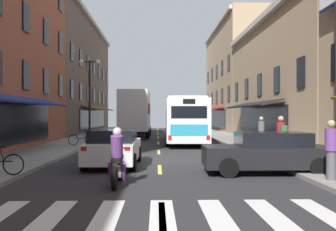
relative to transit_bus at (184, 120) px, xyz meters
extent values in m
cube|color=#28282B|center=(-1.85, -9.90, -1.70)|extent=(34.80, 80.00, 0.10)
cube|color=#DBCC4C|center=(-1.85, -19.90, -1.64)|extent=(0.14, 2.40, 0.01)
cube|color=#DBCC4C|center=(-1.85, -13.40, -1.64)|extent=(0.14, 2.40, 0.01)
cube|color=#DBCC4C|center=(-1.85, -6.90, -1.64)|extent=(0.14, 2.40, 0.01)
cube|color=#DBCC4C|center=(-1.85, -0.40, -1.64)|extent=(0.14, 2.40, 0.01)
cube|color=#DBCC4C|center=(-1.85, 6.10, -1.64)|extent=(0.14, 2.40, 0.01)
cube|color=#DBCC4C|center=(-1.85, 12.60, -1.64)|extent=(0.14, 2.40, 0.01)
cube|color=#DBCC4C|center=(-1.85, 19.10, -1.64)|extent=(0.14, 2.40, 0.01)
cube|color=#DBCC4C|center=(-1.85, 25.60, -1.64)|extent=(0.14, 2.40, 0.01)
cube|color=silver|center=(-4.05, -19.90, -1.64)|extent=(0.50, 2.80, 0.01)
cube|color=silver|center=(-2.95, -19.90, -1.64)|extent=(0.50, 2.80, 0.01)
cube|color=silver|center=(-1.85, -19.90, -1.64)|extent=(0.50, 2.80, 0.01)
cube|color=silver|center=(-0.75, -19.90, -1.64)|extent=(0.50, 2.80, 0.01)
cube|color=silver|center=(0.35, -19.90, -1.64)|extent=(0.50, 2.80, 0.01)
cube|color=silver|center=(1.45, -19.90, -1.64)|extent=(0.50, 2.80, 0.01)
cube|color=gray|center=(-7.75, -9.90, -1.58)|extent=(3.00, 80.00, 0.14)
cube|color=gray|center=(4.05, -9.90, -1.58)|extent=(3.00, 80.00, 0.14)
cube|color=navy|center=(-8.50, -9.90, 1.10)|extent=(1.38, 14.93, 0.44)
cube|color=black|center=(-9.21, -6.09, 2.55)|extent=(0.10, 1.00, 1.60)
cube|color=black|center=(-9.21, -2.28, 2.55)|extent=(0.10, 1.00, 1.60)
cube|color=black|center=(-9.21, 1.53, 2.55)|extent=(0.10, 1.00, 1.60)
cube|color=black|center=(-9.21, -6.09, 5.75)|extent=(0.10, 1.00, 1.60)
cube|color=black|center=(-9.21, -2.28, 5.75)|extent=(0.10, 1.00, 1.60)
cube|color=black|center=(-9.21, 1.53, 5.75)|extent=(0.10, 1.00, 1.60)
cube|color=black|center=(-9.21, 1.53, 8.95)|extent=(0.10, 1.00, 1.60)
cube|color=brown|center=(-13.25, 16.77, 4.71)|extent=(8.00, 26.57, 12.72)
cube|color=#B2AD9E|center=(-9.15, 16.77, 10.72)|extent=(0.44, 26.07, 0.40)
cube|color=black|center=(-9.21, 16.77, -0.10)|extent=(0.10, 16.00, 2.10)
cube|color=brown|center=(-8.50, 16.77, 1.10)|extent=(1.38, 14.93, 0.44)
cube|color=black|center=(-9.21, 5.34, 2.55)|extent=(0.10, 1.00, 1.60)
cube|color=black|center=(-9.21, 9.15, 2.55)|extent=(0.10, 1.00, 1.60)
cube|color=black|center=(-9.21, 12.96, 2.55)|extent=(0.10, 1.00, 1.60)
cube|color=black|center=(-9.21, 16.77, 2.55)|extent=(0.10, 1.00, 1.60)
cube|color=black|center=(-9.21, 20.58, 2.55)|extent=(0.10, 1.00, 1.60)
cube|color=black|center=(-9.21, 24.39, 2.55)|extent=(0.10, 1.00, 1.60)
cube|color=black|center=(-9.21, 28.20, 2.55)|extent=(0.10, 1.00, 1.60)
cube|color=black|center=(-9.21, 5.34, 5.75)|extent=(0.10, 1.00, 1.60)
cube|color=black|center=(-9.21, 9.15, 5.75)|extent=(0.10, 1.00, 1.60)
cube|color=black|center=(-9.21, 12.96, 5.75)|extent=(0.10, 1.00, 1.60)
cube|color=black|center=(-9.21, 16.77, 5.75)|extent=(0.10, 1.00, 1.60)
cube|color=black|center=(-9.21, 20.58, 5.75)|extent=(0.10, 1.00, 1.60)
cube|color=black|center=(-9.21, 24.39, 5.75)|extent=(0.10, 1.00, 1.60)
cube|color=black|center=(-9.21, 28.20, 5.75)|extent=(0.10, 1.00, 1.60)
cube|color=#9E8466|center=(9.55, 0.10, 2.93)|extent=(8.00, 19.90, 9.15)
cube|color=#B2AD9E|center=(5.45, 0.10, 7.15)|extent=(0.44, 19.40, 0.40)
cube|color=black|center=(5.51, 0.10, -0.10)|extent=(0.10, 12.00, 2.10)
cube|color=black|center=(4.80, 0.10, 1.10)|extent=(1.38, 11.20, 0.44)
cube|color=black|center=(5.51, -7.90, 2.55)|extent=(0.10, 1.00, 1.60)
cube|color=black|center=(5.51, -3.90, 2.55)|extent=(0.10, 1.00, 1.60)
cube|color=black|center=(5.51, 0.10, 2.55)|extent=(0.10, 1.00, 1.60)
cube|color=black|center=(5.51, 4.10, 2.55)|extent=(0.10, 1.00, 1.60)
cube|color=black|center=(5.51, 8.10, 2.55)|extent=(0.10, 1.00, 1.60)
cube|color=#9E8466|center=(9.55, 20.10, 4.92)|extent=(8.00, 19.90, 13.14)
cube|color=#B2AD9E|center=(5.45, 20.10, 11.14)|extent=(0.44, 19.40, 0.40)
cube|color=black|center=(5.51, 20.10, -0.10)|extent=(0.10, 12.00, 2.10)
cube|color=maroon|center=(4.80, 20.10, 1.10)|extent=(1.38, 11.20, 0.44)
cube|color=black|center=(5.51, 12.10, 2.55)|extent=(0.10, 1.00, 1.60)
cube|color=black|center=(5.51, 16.10, 2.55)|extent=(0.10, 1.00, 1.60)
cube|color=black|center=(5.51, 20.10, 2.55)|extent=(0.10, 1.00, 1.60)
cube|color=black|center=(5.51, 24.10, 2.55)|extent=(0.10, 1.00, 1.60)
cube|color=black|center=(5.51, 28.10, 2.55)|extent=(0.10, 1.00, 1.60)
cube|color=black|center=(5.51, 12.10, 5.75)|extent=(0.10, 1.00, 1.60)
cube|color=black|center=(5.51, 16.10, 5.75)|extent=(0.10, 1.00, 1.60)
cube|color=black|center=(5.51, 20.10, 5.75)|extent=(0.10, 1.00, 1.60)
cube|color=black|center=(5.51, 24.10, 5.75)|extent=(0.10, 1.00, 1.60)
cube|color=black|center=(5.51, 28.10, 5.75)|extent=(0.10, 1.00, 1.60)
cube|color=silver|center=(0.00, -0.06, 0.02)|extent=(2.77, 11.38, 2.64)
cube|color=silver|center=(0.00, -0.06, 1.41)|extent=(2.55, 10.18, 0.16)
cube|color=black|center=(0.00, 0.24, 0.21)|extent=(2.76, 8.98, 0.96)
cube|color=#193899|center=(0.00, -0.06, -1.05)|extent=(2.79, 10.98, 0.36)
cube|color=black|center=(0.11, 5.57, 0.21)|extent=(2.25, 0.16, 1.10)
cube|color=black|center=(-0.11, -5.68, 0.51)|extent=(2.05, 0.16, 0.70)
cube|color=teal|center=(-0.11, -5.69, -0.51)|extent=(2.15, 0.14, 0.64)
cube|color=black|center=(-0.11, -5.69, 1.13)|extent=(0.70, 0.11, 0.28)
cube|color=red|center=(-1.21, -5.68, -0.95)|extent=(0.20, 0.08, 0.28)
cube|color=red|center=(0.98, -5.72, -0.95)|extent=(0.20, 0.08, 0.28)
cylinder|color=black|center=(-1.10, 3.63, -1.15)|extent=(0.32, 1.01, 1.00)
cylinder|color=black|center=(1.25, 3.58, -1.15)|extent=(0.32, 1.01, 1.00)
cylinder|color=black|center=(-1.24, -3.20, -1.15)|extent=(0.32, 1.01, 1.00)
cylinder|color=black|center=(1.11, -3.25, -1.15)|extent=(0.32, 1.01, 1.00)
cube|color=#B21E19|center=(-3.75, 8.95, -0.10)|extent=(2.33, 2.16, 2.40)
cube|color=black|center=(-3.74, 9.97, 0.75)|extent=(2.00, 0.13, 0.80)
cube|color=white|center=(-3.82, 4.98, 0.70)|extent=(2.49, 5.86, 3.30)
cube|color=maroon|center=(-2.60, 4.96, 0.87)|extent=(0.12, 3.49, 0.90)
cube|color=black|center=(-3.80, 6.04, -1.10)|extent=(2.02, 7.57, 0.24)
cylinder|color=black|center=(-4.86, 8.77, -1.20)|extent=(0.29, 0.90, 0.90)
cylinder|color=black|center=(-2.66, 8.73, -1.20)|extent=(0.29, 0.90, 0.90)
cylinder|color=black|center=(-4.93, 4.13, -1.20)|extent=(0.29, 0.90, 0.90)
cylinder|color=black|center=(-2.73, 4.09, -1.20)|extent=(0.29, 0.90, 0.90)
cube|color=silver|center=(-3.64, -12.36, -1.04)|extent=(1.91, 4.39, 0.73)
cube|color=black|center=(-3.65, -12.53, -0.46)|extent=(1.72, 2.38, 0.49)
cube|color=red|center=(-4.42, -14.50, -0.78)|extent=(0.20, 0.06, 0.14)
cube|color=red|center=(-2.95, -14.53, -0.78)|extent=(0.20, 0.06, 0.14)
cylinder|color=black|center=(-4.48, -10.87, -1.33)|extent=(0.23, 0.64, 0.64)
cylinder|color=black|center=(-2.75, -10.90, -1.33)|extent=(0.23, 0.64, 0.64)
cylinder|color=black|center=(-4.54, -13.82, -1.33)|extent=(0.23, 0.64, 0.64)
cylinder|color=black|center=(-2.81, -13.85, -1.33)|extent=(0.23, 0.64, 0.64)
cube|color=black|center=(-4.06, 17.17, -1.09)|extent=(1.97, 4.28, 0.63)
cube|color=black|center=(-4.06, 17.00, -0.60)|extent=(1.77, 2.32, 0.43)
cube|color=red|center=(-4.86, 15.08, -0.88)|extent=(0.20, 0.06, 0.14)
cube|color=red|center=(-3.34, 15.05, -0.88)|extent=(0.20, 0.06, 0.14)
cylinder|color=black|center=(-4.92, 18.61, -1.33)|extent=(0.23, 0.64, 0.64)
cylinder|color=black|center=(-3.14, 18.57, -1.33)|extent=(0.23, 0.64, 0.64)
cylinder|color=black|center=(-4.98, 15.76, -1.33)|extent=(0.23, 0.64, 0.64)
cylinder|color=black|center=(-3.19, 15.73, -1.33)|extent=(0.23, 0.64, 0.64)
cube|color=black|center=(1.81, -14.52, -1.06)|extent=(4.35, 1.91, 0.70)
cube|color=black|center=(1.99, -14.52, -0.48)|extent=(2.36, 1.71, 0.51)
cube|color=red|center=(3.96, -13.83, -0.81)|extent=(0.06, 0.20, 0.14)
cylinder|color=black|center=(0.34, -15.35, -1.33)|extent=(0.64, 0.23, 0.64)
cylinder|color=black|center=(0.38, -13.63, -1.33)|extent=(0.64, 0.23, 0.64)
cylinder|color=black|center=(3.25, -15.41, -1.33)|extent=(0.64, 0.23, 0.64)
cylinder|color=black|center=(3.29, -13.69, -1.33)|extent=(0.64, 0.23, 0.64)
cylinder|color=black|center=(-3.07, -15.78, -1.34)|extent=(0.11, 0.62, 0.62)
cylinder|color=black|center=(-3.09, -17.23, -1.34)|extent=(0.13, 0.62, 0.62)
cylinder|color=#B2B2B7|center=(-3.07, -15.90, -1.04)|extent=(0.07, 0.33, 0.68)
ellipsoid|color=black|center=(-3.08, -16.33, -0.84)|extent=(0.33, 0.56, 0.28)
cube|color=black|center=(-3.08, -16.73, -0.91)|extent=(0.27, 0.56, 0.12)
cube|color=#B2B2B7|center=(-3.08, -16.51, -1.25)|extent=(0.25, 0.40, 0.30)
cylinder|color=#B2B2B7|center=(-3.07, -16.00, -0.63)|extent=(0.62, 0.05, 0.04)
cylinder|color=#66387F|center=(-3.08, -16.66, -0.52)|extent=(0.35, 0.46, 0.66)
sphere|color=#B2B2B7|center=(-3.08, -16.55, -0.12)|extent=(0.26, 0.26, 0.26)
cylinder|color=#66387F|center=(-3.26, -16.63, -1.25)|extent=(0.14, 0.36, 0.56)
cylinder|color=#66387F|center=(-2.90, -16.63, -1.25)|extent=(0.14, 0.36, 0.56)
torus|color=black|center=(-6.41, -15.49, -1.18)|extent=(0.66, 0.06, 0.66)
cylinder|color=black|center=(-6.75, -15.50, -0.90)|extent=(0.14, 0.04, 0.50)
cube|color=black|center=(-6.73, -15.50, -0.63)|extent=(0.20, 0.13, 0.06)
torus|color=black|center=(-7.07, -3.92, -1.18)|extent=(0.66, 0.12, 0.66)
torus|color=black|center=(-6.02, -4.04, -1.18)|extent=(0.66, 0.12, 0.66)
cylinder|color=#194CA5|center=(-6.55, -3.98, -1.08)|extent=(0.99, 0.16, 0.04)
cylinder|color=#194CA5|center=(-6.37, -4.00, -0.90)|extent=(0.14, 0.05, 0.50)
cube|color=black|center=(-6.35, -4.01, -0.63)|extent=(0.21, 0.14, 0.06)
cylinder|color=#194CA5|center=(-6.99, -3.93, -0.63)|extent=(0.09, 0.48, 0.03)
cylinder|color=#B29947|center=(3.29, -11.50, -1.07)|extent=(0.28, 0.28, 0.88)
cylinder|color=maroon|center=(3.29, -11.50, -0.28)|extent=(0.36, 0.36, 0.68)
sphere|color=tan|center=(3.29, -11.50, 0.20)|extent=(0.24, 0.24, 0.24)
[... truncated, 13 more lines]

